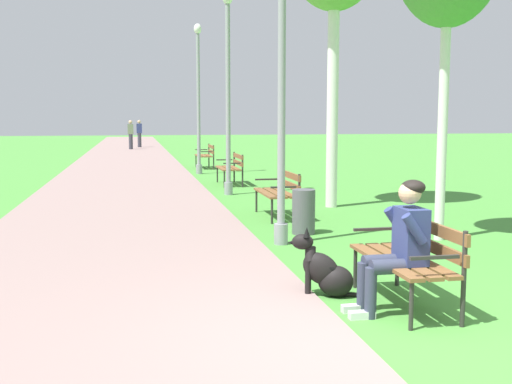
{
  "coord_description": "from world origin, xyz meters",
  "views": [
    {
      "loc": [
        -2.12,
        -4.53,
        1.82
      ],
      "look_at": [
        -0.64,
        3.0,
        0.9
      ],
      "focal_mm": 43.89,
      "sensor_mm": 36.0,
      "label": 1
    }
  ],
  "objects": [
    {
      "name": "lamp_post_mid",
      "position": [
        0.07,
        9.96,
        2.42
      ],
      "size": [
        0.24,
        0.24,
        4.69
      ],
      "color": "gray",
      "rests_on": "ground"
    },
    {
      "name": "park_bench_near",
      "position": [
        0.49,
        1.0,
        0.51
      ],
      "size": [
        0.55,
        1.5,
        0.85
      ],
      "color": "brown",
      "rests_on": "ground"
    },
    {
      "name": "person_seated_on_near_bench",
      "position": [
        0.28,
        0.78,
        0.68
      ],
      "size": [
        0.74,
        0.49,
        1.25
      ],
      "color": "#33384C",
      "rests_on": "ground"
    },
    {
      "name": "dog_black",
      "position": [
        -0.22,
        1.44,
        0.26
      ],
      "size": [
        0.81,
        0.42,
        0.71
      ],
      "color": "black",
      "rests_on": "ground"
    },
    {
      "name": "ground_plane",
      "position": [
        0.0,
        0.0,
        0.0
      ],
      "size": [
        120.0,
        120.0,
        0.0
      ],
      "primitive_type": "plane",
      "color": "#478E38"
    },
    {
      "name": "park_bench_far",
      "position": [
        0.48,
        12.15,
        0.51
      ],
      "size": [
        0.55,
        1.5,
        0.85
      ],
      "color": "brown",
      "rests_on": "ground"
    },
    {
      "name": "pedestrian_distant",
      "position": [
        -2.24,
        31.12,
        0.84
      ],
      "size": [
        0.32,
        0.22,
        1.65
      ],
      "color": "#383842",
      "rests_on": "ground"
    },
    {
      "name": "park_bench_mid",
      "position": [
        0.49,
        6.49,
        0.51
      ],
      "size": [
        0.55,
        1.5,
        0.85
      ],
      "color": "brown",
      "rests_on": "ground"
    },
    {
      "name": "paved_path",
      "position": [
        -2.39,
        24.0,
        0.02
      ],
      "size": [
        4.1,
        60.0,
        0.04
      ],
      "primitive_type": "cube",
      "color": "gray",
      "rests_on": "ground"
    },
    {
      "name": "pedestrian_further_distant",
      "position": [
        -1.74,
        33.48,
        0.84
      ],
      "size": [
        0.32,
        0.22,
        1.65
      ],
      "color": "#383842",
      "rests_on": "ground"
    },
    {
      "name": "lamp_post_far",
      "position": [
        -0.04,
        15.55,
        2.45
      ],
      "size": [
        0.24,
        0.24,
        4.74
      ],
      "color": "gray",
      "rests_on": "ground"
    },
    {
      "name": "litter_bin",
      "position": [
        0.48,
        4.81,
        0.35
      ],
      "size": [
        0.36,
        0.36,
        0.7
      ],
      "primitive_type": "cylinder",
      "color": "#515156",
      "rests_on": "ground"
    },
    {
      "name": "lamp_post_near",
      "position": [
        -0.06,
        4.09,
        2.33
      ],
      "size": [
        0.24,
        0.24,
        4.5
      ],
      "color": "gray",
      "rests_on": "ground"
    },
    {
      "name": "park_bench_furthest",
      "position": [
        0.44,
        17.8,
        0.51
      ],
      "size": [
        0.55,
        1.5,
        0.85
      ],
      "color": "brown",
      "rests_on": "ground"
    }
  ]
}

